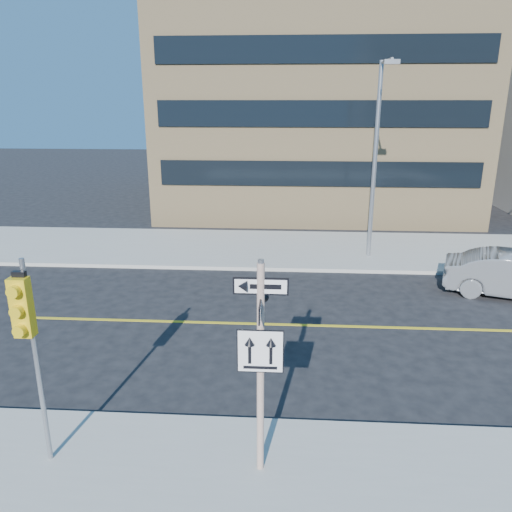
{
  "coord_description": "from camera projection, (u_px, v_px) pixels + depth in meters",
  "views": [
    {
      "loc": [
        0.41,
        -10.14,
        6.68
      ],
      "look_at": [
        -0.49,
        4.0,
        2.22
      ],
      "focal_mm": 35.0,
      "sensor_mm": 36.0,
      "label": 1
    }
  ],
  "objects": [
    {
      "name": "streetlight_a",
      "position": [
        377.0,
        149.0,
        20.26
      ],
      "size": [
        0.55,
        2.25,
        8.0
      ],
      "color": "gray",
      "rests_on": "far_sidewalk"
    },
    {
      "name": "traffic_signal",
      "position": [
        26.0,
        324.0,
        8.48
      ],
      "size": [
        0.32,
        0.45,
        4.0
      ],
      "color": "gray",
      "rests_on": "near_sidewalk"
    },
    {
      "name": "ground",
      "position": [
        266.0,
        398.0,
        11.68
      ],
      "size": [
        120.0,
        120.0,
        0.0
      ],
      "primitive_type": "plane",
      "color": "black",
      "rests_on": "ground"
    },
    {
      "name": "building_brick",
      "position": [
        314.0,
        62.0,
        32.66
      ],
      "size": [
        18.0,
        18.0,
        18.0
      ],
      "primitive_type": "cube",
      "color": "tan",
      "rests_on": "ground"
    },
    {
      "name": "sign_pole",
      "position": [
        260.0,
        358.0,
        8.56
      ],
      "size": [
        0.92,
        0.92,
        4.06
      ],
      "color": "silver",
      "rests_on": "near_sidewalk"
    }
  ]
}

